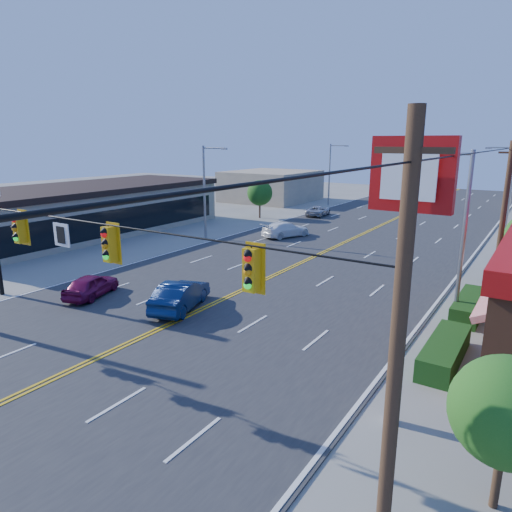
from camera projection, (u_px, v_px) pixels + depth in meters
The scene contains 17 objects.
ground at pixel (57, 378), 16.53m from camera, with size 160.00×160.00×0.00m, color gray.
road at pixel (307, 260), 32.78m from camera, with size 20.00×120.00×0.06m, color #2D2D30.
signal_span at pixel (39, 247), 15.40m from camera, with size 24.32×0.34×9.00m.
kfc_pylon at pixel (408, 228), 12.49m from camera, with size 2.20×0.36×8.50m.
strip_mall at pixel (85, 209), 42.25m from camera, with size 10.40×26.40×4.40m.
streetlight_se at pixel (460, 227), 21.10m from camera, with size 2.55×0.25×8.00m.
streetlight_ne at pixel (509, 186), 40.60m from camera, with size 2.55×0.25×8.00m.
streetlight_sw at pixel (206, 187), 39.02m from camera, with size 2.55×0.25×8.00m.
streetlight_nw at pixel (331, 171), 60.14m from camera, with size 2.55×0.25×8.00m.
utility_pole_near at pixel (502, 224), 23.68m from camera, with size 0.28×0.28×8.40m, color #47301E.
tree_kfc_front at pixel (507, 412), 10.14m from camera, with size 2.52×2.52×3.78m.
tree_west at pixel (260, 193), 50.35m from camera, with size 2.80×2.80×4.20m.
bld_west_far at pixel (271, 186), 65.60m from camera, with size 11.00×12.00×4.20m, color tan.
car_magenta at pixel (91, 286), 24.99m from camera, with size 1.48×3.68×1.25m, color maroon.
car_blue at pixel (180, 296), 23.11m from camera, with size 1.55×4.43×1.46m, color #0D214C.
car_white at pixel (286, 230), 40.61m from camera, with size 1.87×4.59×1.33m, color white.
car_silver at pixel (318, 211), 52.02m from camera, with size 1.90×4.12×1.15m, color #B5B5BA.
Camera 1 is at (14.21, -8.58, 8.36)m, focal length 32.00 mm.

